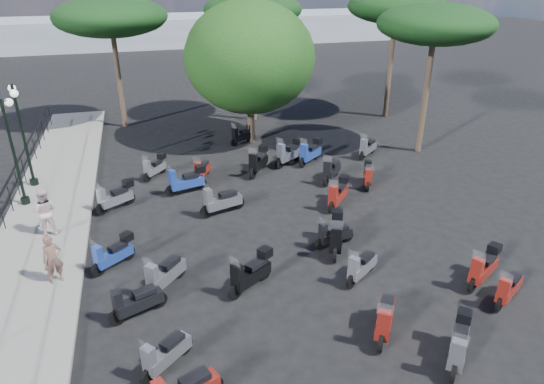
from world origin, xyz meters
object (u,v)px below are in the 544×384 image
object	(u,v)px
scooter_4	(115,197)
scooter_16	(289,153)
scooter_3	(113,254)
scooter_13	(385,319)
scooter_10	(186,181)
scooter_11	(202,170)
scooter_14	(251,273)
scooter_29	(368,148)
scooter_28	(331,171)
scooter_25	(484,268)
scooter_26	(508,289)
scooter_22	(258,162)
scooter_2	(165,355)
scooter_1	(136,302)
scooter_5	(155,167)
lamp_post_2	(22,129)
scooter_23	(310,152)
scooter_18	(459,345)
lamp_post_1	(12,146)
scooter_9	(221,202)
scooter_27	(368,176)
broadleaf_tree	(250,57)
scooter_21	(338,194)
pine_2	(111,17)
woman	(53,259)
scooter_17	(242,135)
scooter_8	(165,275)
pine_0	(253,10)
pedestrian_far	(45,211)
scooter_19	(361,267)
scooter_20	(336,235)

from	to	relation	value
scooter_4	scooter_16	xyz separation A→B (m)	(7.71, 2.59, 0.05)
scooter_3	scooter_13	bearing A→B (deg)	-164.52
scooter_10	scooter_11	size ratio (longest dim) A/B	1.28
scooter_14	scooter_29	distance (m)	11.68
scooter_4	scooter_28	xyz separation A→B (m)	(8.88, 0.25, -0.02)
scooter_25	scooter_26	world-z (taller)	scooter_25
scooter_22	scooter_2	bearing A→B (deg)	100.58
scooter_1	scooter_2	world-z (taller)	scooter_1
scooter_10	scooter_5	bearing A→B (deg)	15.45
lamp_post_2	scooter_23	bearing A→B (deg)	-17.29
scooter_4	scooter_18	distance (m)	12.96
lamp_post_1	scooter_25	world-z (taller)	lamp_post_1
scooter_9	scooter_10	xyz separation A→B (m)	(-1.05, 2.17, 0.03)
scooter_23	scooter_27	bearing A→B (deg)	167.04
lamp_post_1	scooter_28	distance (m)	12.45
scooter_27	broadleaf_tree	distance (m)	8.50
scooter_10	scooter_13	world-z (taller)	scooter_13
scooter_22	scooter_11	bearing A→B (deg)	34.42
scooter_21	lamp_post_2	bearing A→B (deg)	19.79
scooter_18	pine_2	bearing A→B (deg)	-29.35
woman	scooter_22	bearing A→B (deg)	20.15
scooter_17	pine_2	world-z (taller)	pine_2
scooter_8	scooter_25	bearing A→B (deg)	-151.10
scooter_8	scooter_17	bearing A→B (deg)	-70.24
pine_0	scooter_26	bearing A→B (deg)	-81.66
scooter_9	scooter_21	size ratio (longest dim) A/B	1.30
scooter_26	pine_0	bearing A→B (deg)	-23.06
scooter_21	pine_2	size ratio (longest dim) A/B	0.19
pedestrian_far	scooter_21	distance (m)	10.49
scooter_16	pine_2	distance (m)	12.15
lamp_post_2	scooter_19	world-z (taller)	lamp_post_2
scooter_3	scooter_9	distance (m)	4.62
scooter_17	scooter_21	world-z (taller)	scooter_21
scooter_2	lamp_post_1	bearing A→B (deg)	-15.48
pedestrian_far	scooter_11	xyz separation A→B (m)	(5.77, 3.47, -0.56)
scooter_13	scooter_25	size ratio (longest dim) A/B	1.00
scooter_20	scooter_27	world-z (taller)	scooter_20
scooter_18	scooter_23	distance (m)	12.78
scooter_2	scooter_29	xyz separation A→B (m)	(10.42, 11.20, 0.01)
scooter_14	broadleaf_tree	size ratio (longest dim) A/B	0.21
scooter_26	broadleaf_tree	xyz separation A→B (m)	(-3.80, 14.86, 3.90)
scooter_11	pine_2	world-z (taller)	pine_2
lamp_post_1	lamp_post_2	world-z (taller)	lamp_post_2
scooter_10	scooter_22	size ratio (longest dim) A/B	1.09
scooter_26	scooter_9	bearing A→B (deg)	11.24
scooter_2	scooter_20	distance (m)	6.88
scooter_4	scooter_8	distance (m)	5.79
scooter_10	scooter_25	bearing A→B (deg)	-152.73
scooter_19	scooter_13	bearing A→B (deg)	133.77
scooter_9	scooter_13	world-z (taller)	scooter_9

